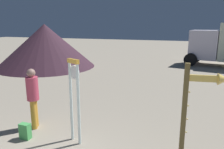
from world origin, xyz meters
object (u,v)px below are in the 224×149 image
arrow_sign (200,96)px  person_near_clock (33,95)px  dome_tent (46,46)px  backpack (25,131)px  standing_clock (75,94)px

arrow_sign → person_near_clock: arrow_sign is taller
person_near_clock → dome_tent: bearing=124.0°
person_near_clock → backpack: (0.19, -0.61, -0.75)m
backpack → arrow_sign: bearing=10.0°
backpack → dome_tent: size_ratio=0.06×
arrow_sign → dome_tent: bearing=140.8°
standing_clock → person_near_clock: (-1.48, 0.29, -0.30)m
person_near_clock → backpack: bearing=-72.7°
standing_clock → dome_tent: 10.80m
dome_tent → arrow_sign: bearing=-39.2°
dome_tent → standing_clock: bearing=-50.3°
standing_clock → person_near_clock: 1.54m
dome_tent → backpack: bearing=-57.0°
standing_clock → dome_tent: size_ratio=0.31×
standing_clock → backpack: bearing=-166.0°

